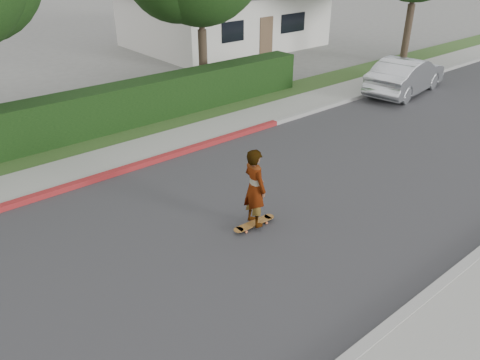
{
  "coord_description": "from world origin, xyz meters",
  "views": [
    {
      "loc": [
        -9.77,
        -6.94,
        5.84
      ],
      "look_at": [
        -3.83,
        0.2,
        1.0
      ],
      "focal_mm": 35.0,
      "sensor_mm": 36.0,
      "label": 1
    }
  ],
  "objects": [
    {
      "name": "hedge",
      "position": [
        -3.0,
        7.2,
        0.75
      ],
      "size": [
        15.0,
        1.0,
        1.5
      ],
      "primitive_type": "cube",
      "color": "black",
      "rests_on": "ground"
    },
    {
      "name": "sidewalk_far",
      "position": [
        0.0,
        5.0,
        0.06
      ],
      "size": [
        60.0,
        1.6,
        0.12
      ],
      "primitive_type": "cube",
      "color": "gray",
      "rests_on": "ground"
    },
    {
      "name": "skateboarder",
      "position": [
        -3.83,
        -0.3,
        1.01
      ],
      "size": [
        0.5,
        0.7,
        1.8
      ],
      "primitive_type": "imported",
      "rotation": [
        0.0,
        0.0,
        1.46
      ],
      "color": "white",
      "rests_on": "skateboard"
    },
    {
      "name": "ground",
      "position": [
        0.0,
        0.0,
        0.0
      ],
      "size": [
        120.0,
        120.0,
        0.0
      ],
      "primitive_type": "plane",
      "color": "slate",
      "rests_on": "ground"
    },
    {
      "name": "curb_red_section",
      "position": [
        -5.0,
        4.1,
        0.08
      ],
      "size": [
        12.0,
        0.21,
        0.15
      ],
      "primitive_type": "cube",
      "color": "maroon",
      "rests_on": "ground"
    },
    {
      "name": "house",
      "position": [
        8.0,
        16.0,
        2.1
      ],
      "size": [
        10.6,
        8.6,
        4.3
      ],
      "color": "beige",
      "rests_on": "ground"
    },
    {
      "name": "planting_strip",
      "position": [
        0.0,
        6.6,
        0.05
      ],
      "size": [
        60.0,
        1.6,
        0.1
      ],
      "primitive_type": "cube",
      "color": "#2D4C1E",
      "rests_on": "ground"
    },
    {
      "name": "car_silver",
      "position": [
        7.73,
        3.38,
        0.75
      ],
      "size": [
        4.72,
        2.25,
        1.49
      ],
      "primitive_type": "imported",
      "rotation": [
        0.0,
        0.0,
        1.72
      ],
      "color": "silver",
      "rests_on": "ground"
    },
    {
      "name": "skateboard",
      "position": [
        -3.83,
        -0.3,
        0.1
      ],
      "size": [
        1.12,
        0.25,
        0.1
      ],
      "rotation": [
        0.0,
        0.0,
        -0.03
      ],
      "color": "#D26739",
      "rests_on": "ground"
    },
    {
      "name": "curb_far",
      "position": [
        0.0,
        4.1,
        0.07
      ],
      "size": [
        60.0,
        0.2,
        0.15
      ],
      "primitive_type": "cube",
      "color": "#9E9E99",
      "rests_on": "ground"
    },
    {
      "name": "road",
      "position": [
        0.0,
        0.0,
        0.01
      ],
      "size": [
        60.0,
        8.0,
        0.01
      ],
      "primitive_type": "cube",
      "color": "#2D2D30",
      "rests_on": "ground"
    }
  ]
}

